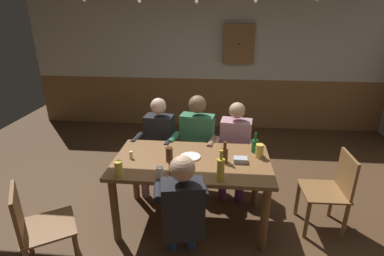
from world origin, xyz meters
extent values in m
plane|color=#4C331E|center=(0.00, 0.00, 0.00)|extent=(8.14, 8.14, 0.00)
cube|color=beige|center=(0.00, 3.03, 1.78)|extent=(6.78, 0.12, 1.61)
cube|color=brown|center=(0.00, 3.03, 0.49)|extent=(6.78, 0.12, 0.98)
cube|color=brown|center=(0.00, -0.01, 0.75)|extent=(1.64, 0.91, 0.04)
cylinder|color=brown|center=(-0.74, -0.38, 0.36)|extent=(0.08, 0.08, 0.73)
cylinder|color=brown|center=(0.74, -0.38, 0.36)|extent=(0.08, 0.08, 0.73)
cylinder|color=brown|center=(-0.74, 0.37, 0.36)|extent=(0.08, 0.08, 0.73)
cylinder|color=brown|center=(0.74, 0.37, 0.36)|extent=(0.08, 0.08, 0.73)
cube|color=black|center=(-0.49, 0.75, 0.72)|extent=(0.38, 0.27, 0.52)
sphere|color=beige|center=(-0.49, 0.75, 1.11)|extent=(0.20, 0.20, 0.20)
cylinder|color=#B78493|center=(-0.41, 0.59, 0.48)|extent=(0.18, 0.42, 0.13)
cylinder|color=#B78493|center=(-0.61, 0.61, 0.48)|extent=(0.18, 0.42, 0.13)
cylinder|color=#B78493|center=(-0.44, 0.38, 0.21)|extent=(0.10, 0.10, 0.42)
cylinder|color=#B78493|center=(-0.63, 0.41, 0.21)|extent=(0.10, 0.10, 0.42)
cylinder|color=black|center=(-0.32, 0.47, 0.75)|extent=(0.11, 0.29, 0.08)
cylinder|color=black|center=(-0.73, 0.52, 0.75)|extent=(0.11, 0.29, 0.08)
cube|color=#33724C|center=(0.00, 0.75, 0.73)|extent=(0.45, 0.27, 0.55)
sphere|color=brown|center=(0.00, 0.75, 1.15)|extent=(0.22, 0.22, 0.22)
cylinder|color=#997F60|center=(0.09, 0.59, 0.48)|extent=(0.19, 0.40, 0.13)
cylinder|color=#997F60|center=(-0.14, 0.63, 0.48)|extent=(0.19, 0.40, 0.13)
cylinder|color=#997F60|center=(0.06, 0.40, 0.21)|extent=(0.10, 0.10, 0.42)
cylinder|color=#997F60|center=(-0.17, 0.44, 0.21)|extent=(0.10, 0.10, 0.42)
cylinder|color=brown|center=(0.19, 0.47, 0.76)|extent=(0.13, 0.29, 0.08)
cylinder|color=#33724C|center=(-0.28, 0.55, 0.76)|extent=(0.13, 0.29, 0.08)
cube|color=#B78493|center=(0.49, 0.75, 0.71)|extent=(0.41, 0.29, 0.49)
sphere|color=tan|center=(0.49, 0.75, 1.08)|extent=(0.20, 0.20, 0.20)
cylinder|color=#6B2D66|center=(0.58, 0.60, 0.48)|extent=(0.18, 0.41, 0.13)
cylinder|color=#6B2D66|center=(0.37, 0.63, 0.48)|extent=(0.18, 0.41, 0.13)
cylinder|color=#6B2D66|center=(0.55, 0.40, 0.21)|extent=(0.10, 0.10, 0.42)
cylinder|color=#6B2D66|center=(0.34, 0.43, 0.21)|extent=(0.10, 0.10, 0.42)
cylinder|color=#B78493|center=(0.67, 0.46, 0.73)|extent=(0.12, 0.29, 0.08)
cylinder|color=tan|center=(0.24, 0.52, 0.73)|extent=(0.12, 0.29, 0.08)
cube|color=black|center=(0.00, -0.76, 0.71)|extent=(0.38, 0.28, 0.50)
sphere|color=tan|center=(0.00, -0.76, 1.09)|extent=(0.20, 0.20, 0.20)
cylinder|color=#2D4C84|center=(-0.12, -0.65, 0.48)|extent=(0.20, 0.40, 0.13)
cylinder|color=#2D4C84|center=(0.07, -0.61, 0.48)|extent=(0.20, 0.40, 0.13)
cylinder|color=#2D4C84|center=(-0.16, -0.46, 0.21)|extent=(0.10, 0.10, 0.42)
cylinder|color=#2D4C84|center=(0.03, -0.42, 0.21)|extent=(0.10, 0.10, 0.42)
cylinder|color=black|center=(-0.25, -0.56, 0.74)|extent=(0.13, 0.29, 0.08)
cylinder|color=black|center=(0.15, -0.48, 0.74)|extent=(0.13, 0.29, 0.08)
cube|color=brown|center=(-1.20, -0.77, 0.45)|extent=(0.61, 0.61, 0.02)
cube|color=brown|center=(-1.37, -0.88, 0.67)|extent=(0.24, 0.35, 0.42)
cylinder|color=brown|center=(-1.14, -0.51, 0.22)|extent=(0.04, 0.04, 0.44)
cylinder|color=brown|center=(-0.94, -0.83, 0.22)|extent=(0.04, 0.04, 0.44)
cylinder|color=brown|center=(-1.46, -0.72, 0.22)|extent=(0.04, 0.04, 0.44)
cube|color=brown|center=(1.39, 0.02, 0.45)|extent=(0.45, 0.45, 0.02)
cube|color=brown|center=(1.59, 0.03, 0.67)|extent=(0.04, 0.40, 0.42)
cylinder|color=brown|center=(1.21, -0.17, 0.22)|extent=(0.04, 0.04, 0.44)
cylinder|color=brown|center=(1.20, 0.21, 0.22)|extent=(0.04, 0.04, 0.44)
cylinder|color=brown|center=(1.59, -0.16, 0.22)|extent=(0.04, 0.04, 0.44)
cylinder|color=brown|center=(1.58, 0.22, 0.22)|extent=(0.04, 0.04, 0.44)
cylinder|color=#F9E08C|center=(-0.64, -0.03, 0.81)|extent=(0.04, 0.04, 0.08)
cube|color=#B2B7BC|center=(0.50, -0.01, 0.79)|extent=(0.14, 0.10, 0.05)
cylinder|color=white|center=(-0.02, 0.05, 0.78)|extent=(0.22, 0.22, 0.01)
cylinder|color=#195923|center=(0.67, 0.25, 0.84)|extent=(0.07, 0.07, 0.14)
cylinder|color=#195923|center=(0.67, 0.25, 0.95)|extent=(0.03, 0.03, 0.09)
cylinder|color=#593314|center=(0.34, -0.01, 0.84)|extent=(0.07, 0.07, 0.14)
cylinder|color=#593314|center=(0.34, -0.01, 0.95)|extent=(0.03, 0.03, 0.08)
cylinder|color=gold|center=(0.30, -0.38, 0.88)|extent=(0.07, 0.07, 0.21)
cylinder|color=gold|center=(0.30, -0.38, 1.03)|extent=(0.03, 0.03, 0.09)
cylinder|color=#4C2D19|center=(-0.23, -0.05, 0.85)|extent=(0.07, 0.07, 0.15)
cylinder|color=#4C2D19|center=(-0.15, -0.30, 0.83)|extent=(0.07, 0.07, 0.13)
cylinder|color=#E5C64C|center=(-0.65, -0.39, 0.85)|extent=(0.07, 0.07, 0.15)
cylinder|color=white|center=(-0.26, -0.38, 0.82)|extent=(0.06, 0.06, 0.11)
cylinder|color=#E5C64C|center=(0.71, 0.13, 0.84)|extent=(0.08, 0.08, 0.15)
cube|color=brown|center=(0.58, 2.90, 1.65)|extent=(0.56, 0.12, 0.70)
sphere|color=black|center=(0.58, 2.83, 1.65)|extent=(0.03, 0.03, 0.03)
sphere|color=#F9EAB2|center=(-1.19, 0.52, 2.33)|extent=(0.04, 0.04, 0.04)
sphere|color=#F9EAB2|center=(-0.59, 0.52, 2.31)|extent=(0.04, 0.04, 0.04)
sphere|color=#F9EAB2|center=(0.00, 0.52, 2.31)|extent=(0.04, 0.04, 0.04)
sphere|color=#F9EAB2|center=(0.59, 0.52, 2.31)|extent=(0.04, 0.04, 0.04)
camera|label=1|loc=(0.26, -2.77, 2.24)|focal=27.93mm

